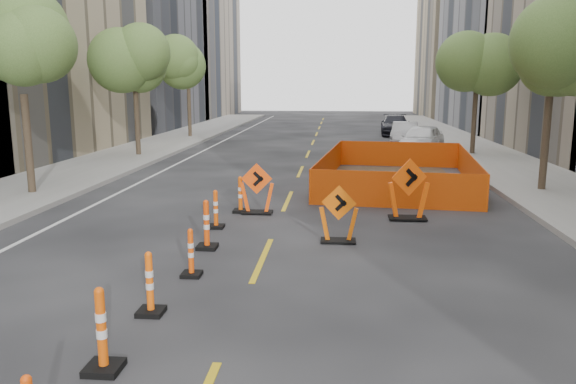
# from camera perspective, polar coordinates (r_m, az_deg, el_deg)

# --- Properties ---
(ground_plane) EXTENTS (140.00, 140.00, 0.00)m
(ground_plane) POSITION_cam_1_polar(r_m,az_deg,el_deg) (8.22, -6.44, -15.28)
(ground_plane) COLOR black
(sidewalk_left) EXTENTS (4.00, 90.00, 0.15)m
(sidewalk_left) POSITION_cam_1_polar(r_m,az_deg,el_deg) (22.20, -23.36, 0.84)
(sidewalk_left) COLOR gray
(sidewalk_left) RESTS_ON ground
(sidewalk_right) EXTENTS (4.00, 90.00, 0.15)m
(sidewalk_right) POSITION_cam_1_polar(r_m,az_deg,el_deg) (20.92, 25.88, 0.07)
(sidewalk_right) COLOR gray
(sidewalk_right) RESTS_ON ground
(bld_left_d) EXTENTS (12.00, 16.00, 14.00)m
(bld_left_d) POSITION_cam_1_polar(r_m,az_deg,el_deg) (50.09, -17.23, 14.33)
(bld_left_d) COLOR #4C4C51
(bld_left_d) RESTS_ON ground
(bld_left_e) EXTENTS (12.00, 20.00, 20.00)m
(bld_left_e) POSITION_cam_1_polar(r_m,az_deg,el_deg) (65.80, -11.82, 16.27)
(bld_left_e) COLOR gray
(bld_left_e) RESTS_ON ground
(bld_right_d) EXTENTS (12.00, 18.00, 20.00)m
(bld_right_d) POSITION_cam_1_polar(r_m,az_deg,el_deg) (50.28, 24.07, 17.31)
(bld_right_d) COLOR gray
(bld_right_d) RESTS_ON ground
(bld_right_e) EXTENTS (12.00, 14.00, 16.00)m
(bld_right_e) POSITION_cam_1_polar(r_m,az_deg,el_deg) (67.75, 18.81, 14.07)
(bld_right_e) COLOR tan
(bld_right_e) RESTS_ON ground
(tree_l_b) EXTENTS (2.80, 2.80, 5.95)m
(tree_l_b) POSITION_cam_1_polar(r_m,az_deg,el_deg) (19.90, -25.55, 12.50)
(tree_l_b) COLOR #382B1E
(tree_l_b) RESTS_ON ground
(tree_l_c) EXTENTS (2.80, 2.80, 5.95)m
(tree_l_c) POSITION_cam_1_polar(r_m,az_deg,el_deg) (28.99, -15.36, 12.34)
(tree_l_c) COLOR #382B1E
(tree_l_c) RESTS_ON ground
(tree_l_d) EXTENTS (2.80, 2.80, 5.95)m
(tree_l_d) POSITION_cam_1_polar(r_m,az_deg,el_deg) (38.53, -10.12, 12.11)
(tree_l_d) COLOR #382B1E
(tree_l_d) RESTS_ON ground
(tree_r_b) EXTENTS (2.80, 2.80, 5.95)m
(tree_r_b) POSITION_cam_1_polar(r_m,az_deg,el_deg) (20.43, 25.33, 12.45)
(tree_r_b) COLOR #382B1E
(tree_r_b) RESTS_ON ground
(tree_r_c) EXTENTS (2.80, 2.80, 5.95)m
(tree_r_c) POSITION_cam_1_polar(r_m,az_deg,el_deg) (30.03, 18.70, 12.10)
(tree_r_c) COLOR #382B1E
(tree_r_c) RESTS_ON ground
(channelizer_2) EXTENTS (0.45, 0.45, 1.13)m
(channelizer_2) POSITION_cam_1_polar(r_m,az_deg,el_deg) (7.67, -18.42, -13.13)
(channelizer_2) COLOR #E05009
(channelizer_2) RESTS_ON ground
(channelizer_3) EXTENTS (0.41, 0.41, 1.04)m
(channelizer_3) POSITION_cam_1_polar(r_m,az_deg,el_deg) (9.25, -13.88, -8.98)
(channelizer_3) COLOR #FE5D0A
(channelizer_3) RESTS_ON ground
(channelizer_4) EXTENTS (0.37, 0.37, 0.94)m
(channelizer_4) POSITION_cam_1_polar(r_m,az_deg,el_deg) (10.87, -9.84, -6.08)
(channelizer_4) COLOR #ED4B0A
(channelizer_4) RESTS_ON ground
(channelizer_5) EXTENTS (0.44, 0.44, 1.11)m
(channelizer_5) POSITION_cam_1_polar(r_m,az_deg,el_deg) (12.57, -8.28, -3.28)
(channelizer_5) COLOR #E54509
(channelizer_5) RESTS_ON ground
(channelizer_6) EXTENTS (0.39, 0.39, 0.99)m
(channelizer_6) POSITION_cam_1_polar(r_m,az_deg,el_deg) (14.35, -7.35, -1.73)
(channelizer_6) COLOR #E54E09
(channelizer_6) RESTS_ON ground
(channelizer_7) EXTENTS (0.41, 0.41, 1.05)m
(channelizer_7) POSITION_cam_1_polar(r_m,az_deg,el_deg) (16.04, -4.86, -0.24)
(channelizer_7) COLOR #D95109
(channelizer_7) RESTS_ON ground
(chevron_sign_left) EXTENTS (1.00, 0.65, 1.44)m
(chevron_sign_left) POSITION_cam_1_polar(r_m,az_deg,el_deg) (15.81, -3.17, 0.35)
(chevron_sign_left) COLOR #FF4B0A
(chevron_sign_left) RESTS_ON ground
(chevron_sign_center) EXTENTS (1.00, 0.73, 1.35)m
(chevron_sign_center) POSITION_cam_1_polar(r_m,az_deg,el_deg) (12.97, 5.17, -2.23)
(chevron_sign_center) COLOR #D85809
(chevron_sign_center) RESTS_ON ground
(chevron_sign_right) EXTENTS (1.28, 1.00, 1.68)m
(chevron_sign_right) POSITION_cam_1_polar(r_m,az_deg,el_deg) (15.38, 12.16, 0.27)
(chevron_sign_right) COLOR #FF550A
(chevron_sign_right) RESTS_ON ground
(safety_fence) EXTENTS (6.08, 9.27, 1.09)m
(safety_fence) POSITION_cam_1_polar(r_m,az_deg,el_deg) (21.13, 11.06, 2.37)
(safety_fence) COLOR #F8510D
(safety_fence) RESTS_ON ground
(parked_car_near) EXTENTS (3.27, 4.95, 1.57)m
(parked_car_near) POSITION_cam_1_polar(r_m,az_deg,el_deg) (29.91, 13.41, 5.19)
(parked_car_near) COLOR white
(parked_car_near) RESTS_ON ground
(parked_car_mid) EXTENTS (2.10, 4.30, 1.36)m
(parked_car_mid) POSITION_cam_1_polar(r_m,az_deg,el_deg) (34.78, 11.76, 5.85)
(parked_car_mid) COLOR #B7B5BB
(parked_car_mid) RESTS_ON ground
(parked_car_far) EXTENTS (2.30, 5.04, 1.43)m
(parked_car_far) POSITION_cam_1_polar(r_m,az_deg,el_deg) (41.19, 10.85, 6.69)
(parked_car_far) COLOR black
(parked_car_far) RESTS_ON ground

